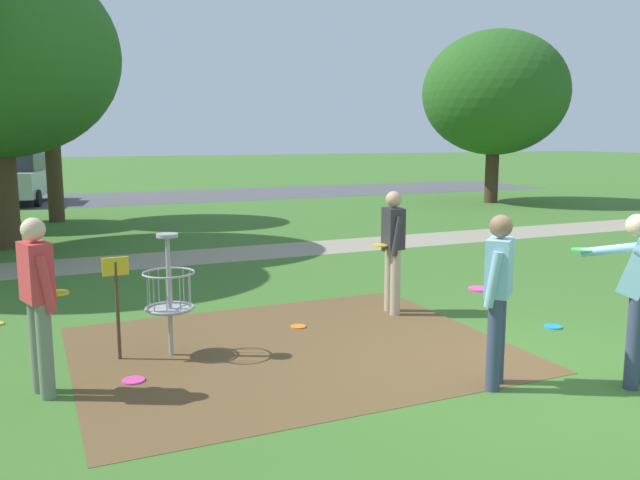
% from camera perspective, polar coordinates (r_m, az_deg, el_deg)
% --- Properties ---
extents(ground_plane, '(160.00, 160.00, 0.00)m').
position_cam_1_polar(ground_plane, '(7.36, 18.30, -10.87)').
color(ground_plane, '#3D6B28').
extents(dirt_tee_pad, '(4.84, 3.94, 0.01)m').
position_cam_1_polar(dirt_tee_pad, '(7.73, -2.42, -9.41)').
color(dirt_tee_pad, brown).
rests_on(dirt_tee_pad, ground).
extents(disc_golf_basket, '(0.98, 0.58, 1.39)m').
position_cam_1_polar(disc_golf_basket, '(7.49, -13.47, -4.28)').
color(disc_golf_basket, '#9E9EA3').
rests_on(disc_golf_basket, ground).
extents(player_foreground_watching, '(0.44, 0.50, 1.71)m').
position_cam_1_polar(player_foreground_watching, '(6.68, -23.35, -4.52)').
color(player_foreground_watching, slate).
rests_on(player_foreground_watching, ground).
extents(player_throwing, '(0.42, 0.49, 1.71)m').
position_cam_1_polar(player_throwing, '(9.07, 6.35, -0.42)').
color(player_throwing, tan).
rests_on(player_throwing, ground).
extents(player_waiting_left, '(0.54, 1.15, 1.71)m').
position_cam_1_polar(player_waiting_left, '(7.09, 25.92, -3.79)').
color(player_waiting_left, '#384260').
rests_on(player_waiting_left, ground).
extents(player_waiting_right, '(0.46, 0.45, 1.71)m').
position_cam_1_polar(player_waiting_right, '(6.58, 15.23, -4.29)').
color(player_waiting_right, '#384260').
rests_on(player_waiting_right, ground).
extents(frisbee_near_basket, '(0.20, 0.20, 0.02)m').
position_cam_1_polar(frisbee_near_basket, '(8.55, -1.91, -7.55)').
color(frisbee_near_basket, orange).
rests_on(frisbee_near_basket, ground).
extents(frisbee_mid_grass, '(0.23, 0.23, 0.02)m').
position_cam_1_polar(frisbee_mid_grass, '(9.05, 19.63, -7.13)').
color(frisbee_mid_grass, '#1E93DB').
rests_on(frisbee_mid_grass, ground).
extents(frisbee_far_right, '(0.23, 0.23, 0.02)m').
position_cam_1_polar(frisbee_far_right, '(7.01, -15.95, -11.68)').
color(frisbee_far_right, '#E53D99').
rests_on(frisbee_far_right, ground).
extents(tree_near_right, '(4.03, 4.03, 6.42)m').
position_cam_1_polar(tree_near_right, '(20.48, -22.69, 14.56)').
color(tree_near_right, '#4C3823').
rests_on(tree_near_right, ground).
extents(tree_mid_left, '(5.28, 5.28, 6.26)m').
position_cam_1_polar(tree_mid_left, '(25.27, 15.00, 12.24)').
color(tree_mid_left, '#422D1E').
rests_on(tree_mid_left, ground).
extents(parking_lot_strip, '(36.00, 6.00, 0.01)m').
position_cam_1_polar(parking_lot_strip, '(27.57, -14.14, 3.65)').
color(parking_lot_strip, '#4C4C51').
rests_on(parking_lot_strip, ground).
extents(parked_car_leftmost, '(2.63, 4.48, 1.84)m').
position_cam_1_polar(parked_car_leftmost, '(26.50, -24.83, 4.88)').
color(parked_car_leftmost, '#B2B7BC').
rests_on(parked_car_leftmost, ground).
extents(gravel_path, '(40.00, 1.71, 0.00)m').
position_cam_1_polar(gravel_path, '(14.16, -4.15, -0.95)').
color(gravel_path, gray).
rests_on(gravel_path, ground).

